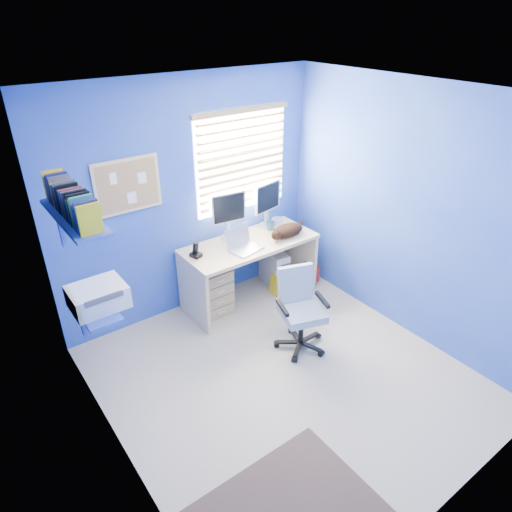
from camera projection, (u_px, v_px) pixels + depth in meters
floor at (285, 377)px, 4.22m from camera, size 3.00×3.20×0.00m
ceiling at (296, 96)px, 3.02m from camera, size 3.00×3.20×0.00m
wall_back at (190, 200)px, 4.75m from camera, size 3.00×0.01×2.50m
wall_front at (478, 375)px, 2.50m from camera, size 3.00×0.01×2.50m
wall_left at (106, 330)px, 2.84m from camera, size 0.01×3.20×2.50m
wall_right at (408, 215)px, 4.40m from camera, size 0.01×3.20×2.50m
desk at (250, 271)px, 5.20m from camera, size 1.51×0.65×0.74m
laptop at (246, 241)px, 4.80m from camera, size 0.37×0.32×0.22m
monitor_left at (228, 216)px, 4.97m from camera, size 0.41×0.17×0.54m
monitor_right at (267, 205)px, 5.25m from camera, size 0.42×0.20×0.54m
phone at (196, 249)px, 4.68m from camera, size 0.12×0.13×0.17m
mug at (270, 226)px, 5.27m from camera, size 0.10×0.09×0.10m
cd_spindle at (277, 221)px, 5.42m from camera, size 0.13×0.13×0.07m
cat at (288, 230)px, 5.12m from camera, size 0.42×0.28×0.14m
tower_pc at (274, 267)px, 5.56m from camera, size 0.25×0.46×0.45m
drawer_boxes at (214, 291)px, 5.01m from camera, size 0.35×0.28×0.54m
yellow_book at (275, 285)px, 5.40m from camera, size 0.03×0.17×0.24m
backpack at (309, 272)px, 5.57m from camera, size 0.29×0.22×0.34m
office_chair at (300, 319)px, 4.50m from camera, size 0.60×0.60×0.83m
window_blinds at (243, 161)px, 4.92m from camera, size 1.15×0.05×1.10m
corkboard at (128, 186)px, 4.25m from camera, size 0.64×0.02×0.52m
wall_shelves at (84, 252)px, 3.35m from camera, size 0.42×0.90×1.05m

